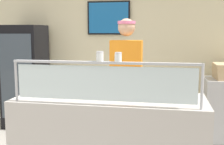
{
  "coord_description": "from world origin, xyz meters",
  "views": [
    {
      "loc": [
        1.49,
        -2.45,
        1.61
      ],
      "look_at": [
        0.95,
        0.41,
        1.2
      ],
      "focal_mm": 46.96,
      "sensor_mm": 36.0,
      "label": 1
    }
  ],
  "objects": [
    {
      "name": "sneeze_guard",
      "position": [
        0.95,
        0.06,
        1.2
      ],
      "size": [
        1.71,
        0.06,
        0.39
      ],
      "color": "#B2B5BC",
      "rests_on": "serving_counter"
    },
    {
      "name": "shop_rear_unit",
      "position": [
        0.94,
        2.52,
        1.36
      ],
      "size": [
        6.29,
        0.13,
        2.7
      ],
      "color": "beige",
      "rests_on": "ground"
    },
    {
      "name": "pepper_flake_shaker",
      "position": [
        1.08,
        0.06,
        1.38
      ],
      "size": [
        0.06,
        0.06,
        0.08
      ],
      "color": "white",
      "rests_on": "sneeze_guard"
    },
    {
      "name": "worker_figure",
      "position": [
        1.01,
        1.07,
        1.01
      ],
      "size": [
        0.41,
        0.5,
        1.76
      ],
      "color": "#23232D",
      "rests_on": "ground"
    },
    {
      "name": "pizza_server",
      "position": [
        0.97,
        0.46,
        0.99
      ],
      "size": [
        0.08,
        0.28,
        0.01
      ],
      "primitive_type": "cube",
      "rotation": [
        0.0,
        0.0,
        -0.01
      ],
      "color": "#ADAFB7",
      "rests_on": "pizza_tray"
    },
    {
      "name": "drink_fridge",
      "position": [
        -0.86,
        2.08,
        0.86
      ],
      "size": [
        0.64,
        0.6,
        1.71
      ],
      "color": "black",
      "rests_on": "ground"
    },
    {
      "name": "parmesan_shaker",
      "position": [
        0.91,
        0.06,
        1.38
      ],
      "size": [
        0.07,
        0.07,
        0.09
      ],
      "color": "white",
      "rests_on": "sneeze_guard"
    },
    {
      "name": "serving_counter",
      "position": [
        0.95,
        0.38,
        0.47
      ],
      "size": [
        1.89,
        0.75,
        0.95
      ],
      "primitive_type": "cube",
      "color": "#BCB7B2",
      "rests_on": "ground"
    },
    {
      "name": "pizza_tray",
      "position": [
        0.98,
        0.48,
        0.97
      ],
      "size": [
        0.48,
        0.48,
        0.04
      ],
      "color": "#9EA0A8",
      "rests_on": "serving_counter"
    }
  ]
}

